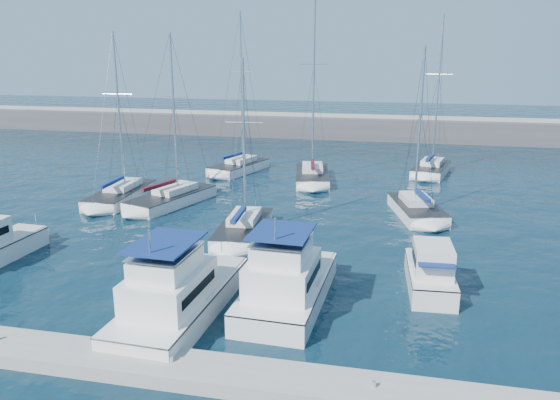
% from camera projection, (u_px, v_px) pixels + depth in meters
% --- Properties ---
extents(ground, '(220.00, 220.00, 0.00)m').
position_uv_depth(ground, '(246.00, 271.00, 32.33)').
color(ground, black).
rests_on(ground, ground).
extents(breakwater, '(160.00, 6.00, 4.45)m').
position_uv_depth(breakwater, '(341.00, 130.00, 81.01)').
color(breakwater, '#424244').
rests_on(breakwater, ground).
extents(dock, '(40.00, 2.20, 0.60)m').
position_uv_depth(dock, '(172.00, 368.00, 21.89)').
color(dock, gray).
rests_on(dock, ground).
extents(dock_cleat_centre, '(0.16, 0.16, 0.25)m').
position_uv_depth(dock_cleat_centre, '(171.00, 359.00, 21.78)').
color(dock_cleat_centre, silver).
rests_on(dock_cleat_centre, dock).
extents(dock_cleat_near_stbd, '(0.16, 0.16, 0.25)m').
position_uv_depth(dock_cleat_near_stbd, '(374.00, 384.00, 20.13)').
color(dock_cleat_near_stbd, silver).
rests_on(dock_cleat_near_stbd, dock).
extents(motor_yacht_port_inner, '(3.97, 10.25, 4.69)m').
position_uv_depth(motor_yacht_port_inner, '(178.00, 297.00, 26.28)').
color(motor_yacht_port_inner, silver).
rests_on(motor_yacht_port_inner, ground).
extents(motor_yacht_stbd_inner, '(4.08, 9.02, 4.69)m').
position_uv_depth(motor_yacht_stbd_inner, '(286.00, 284.00, 27.70)').
color(motor_yacht_stbd_inner, silver).
rests_on(motor_yacht_stbd_inner, ground).
extents(motor_yacht_stbd_outer, '(2.66, 5.95, 3.20)m').
position_uv_depth(motor_yacht_stbd_outer, '(430.00, 274.00, 29.44)').
color(motor_yacht_stbd_outer, silver).
rests_on(motor_yacht_stbd_outer, ground).
extents(sailboat_mid_a, '(3.31, 8.54, 14.46)m').
position_uv_depth(sailboat_mid_a, '(121.00, 195.00, 47.25)').
color(sailboat_mid_a, silver).
rests_on(sailboat_mid_a, ground).
extents(sailboat_mid_b, '(5.56, 9.13, 14.31)m').
position_uv_depth(sailboat_mid_b, '(172.00, 198.00, 46.07)').
color(sailboat_mid_b, silver).
rests_on(sailboat_mid_b, ground).
extents(sailboat_mid_c, '(3.52, 8.10, 12.50)m').
position_uv_depth(sailboat_mid_c, '(243.00, 229.00, 38.28)').
color(sailboat_mid_c, silver).
rests_on(sailboat_mid_c, ground).
extents(sailboat_mid_e, '(4.77, 7.79, 13.27)m').
position_uv_depth(sailboat_mid_e, '(417.00, 209.00, 42.89)').
color(sailboat_mid_e, silver).
rests_on(sailboat_mid_e, ground).
extents(sailboat_back_a, '(5.27, 8.17, 16.78)m').
position_uv_depth(sailboat_back_a, '(239.00, 167.00, 58.30)').
color(sailboat_back_a, silver).
rests_on(sailboat_back_a, ground).
extents(sailboat_back_b, '(4.55, 8.89, 18.21)m').
position_uv_depth(sailboat_back_b, '(312.00, 175.00, 54.28)').
color(sailboat_back_b, silver).
rests_on(sailboat_back_b, ground).
extents(sailboat_back_c, '(4.54, 7.61, 16.44)m').
position_uv_depth(sailboat_back_c, '(431.00, 169.00, 57.16)').
color(sailboat_back_c, silver).
rests_on(sailboat_back_c, ground).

